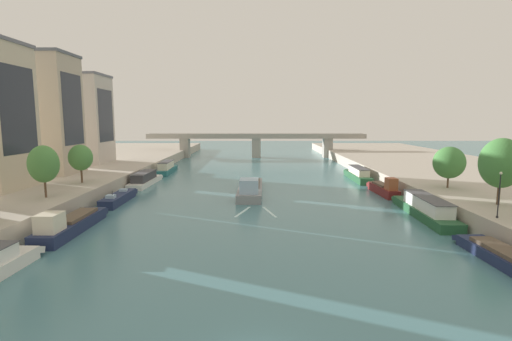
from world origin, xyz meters
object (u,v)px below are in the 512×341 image
Objects in this scene: moored_boat_right_gap_after at (383,189)px; bridge_far at (256,142)px; moored_boat_right_midway at (425,208)px; barge_midriver at (250,188)px; moored_boat_left_lone at (145,179)px; moored_boat_left_near at (118,198)px; moored_boat_left_downstream at (69,224)px; moored_boat_left_midway at (166,168)px; tree_right_midway at (449,163)px; moored_boat_right_far at (357,174)px; tree_right_end_of_row at (501,163)px; tree_left_far at (43,164)px; tree_left_third at (80,158)px; lamppost_right_bank at (499,193)px.

bridge_far is at bearing 108.98° from moored_boat_right_gap_after.
barge_midriver is at bearing 146.44° from moored_boat_right_midway.
moored_boat_left_near is at bearing -88.04° from moored_boat_left_lone.
moored_boat_left_downstream reaches higher than moored_boat_left_midway.
tree_right_midway reaches higher than moored_boat_right_gap_after.
moored_boat_left_downstream is 0.91× the size of moored_boat_right_far.
tree_right_end_of_row is (6.83, -3.72, 6.23)m from moored_boat_right_midway.
moored_boat_left_near is at bearing 53.18° from tree_left_far.
moored_boat_left_midway is at bearing 128.20° from barge_midriver.
moored_boat_right_gap_after reaches higher than moored_boat_right_midway.
tree_left_far is at bearing 175.80° from tree_right_end_of_row.
moored_boat_left_midway is 41.82m from bridge_far.
tree_right_midway is (6.74, -7.51, 5.21)m from moored_boat_right_gap_after.
moored_boat_left_downstream is 1.23× the size of moored_boat_left_near.
moored_boat_left_midway reaches higher than moored_boat_left_near.
moored_boat_left_near is 1.43× the size of tree_right_end_of_row.
moored_boat_left_downstream is 20.33m from tree_left_third.
moored_boat_right_midway reaches higher than moored_boat_left_lone.
barge_midriver reaches higher than moored_boat_right_gap_after.
tree_left_far reaches higher than moored_boat_left_lone.
bridge_far is at bearing 60.02° from moored_boat_left_midway.
moored_boat_right_gap_after is (41.95, -25.40, -0.15)m from moored_boat_left_midway.
moored_boat_right_midway is at bearing 9.06° from moored_boat_left_downstream.
tree_right_midway is at bearing 7.12° from tree_left_far.
moored_boat_right_far is at bearing 106.99° from tree_right_midway.
moored_boat_left_lone is 1.07× the size of moored_boat_left_midway.
tree_right_end_of_row reaches higher than bridge_far.
tree_left_third is at bearing -159.13° from moored_boat_right_far.
moored_boat_right_far is 2.51× the size of tree_left_third.
moored_boat_left_midway reaches higher than moored_boat_left_lone.
moored_boat_left_downstream is 0.81× the size of moored_boat_right_midway.
tree_right_midway is at bearing -48.12° from moored_boat_right_gap_after.
tree_right_end_of_row reaches higher than tree_left_third.
tree_right_midway reaches higher than moored_boat_right_far.
moored_boat_right_gap_after is (42.40, -9.48, -0.06)m from moored_boat_left_lone.
tree_right_end_of_row reaches higher than moored_boat_right_far.
moored_boat_left_downstream is 50.71m from tree_right_midway.
moored_boat_right_midway is at bearing -11.62° from moored_boat_left_near.
moored_boat_right_midway is at bearing 151.45° from tree_right_end_of_row.
tree_right_midway is (48.48, 13.91, 5.23)m from moored_boat_left_downstream.
moored_boat_left_near is at bearing 165.81° from tree_right_end_of_row.
tree_right_midway reaches higher than moored_boat_left_near.
moored_boat_left_near is at bearing 178.23° from tree_right_midway.
moored_boat_right_midway is 9.96m from tree_right_end_of_row.
lamppost_right_bank is (51.40, -10.19, -1.72)m from tree_left_far.
moored_boat_left_midway is (0.45, 15.92, 0.09)m from moored_boat_left_lone.
moored_boat_right_gap_after reaches higher than moored_boat_left_downstream.
tree_left_far is 0.86× the size of tree_right_end_of_row.
tree_left_third is at bearing -103.12° from moored_boat_left_midway.
lamppost_right_bank reaches higher than moored_boat_right_midway.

